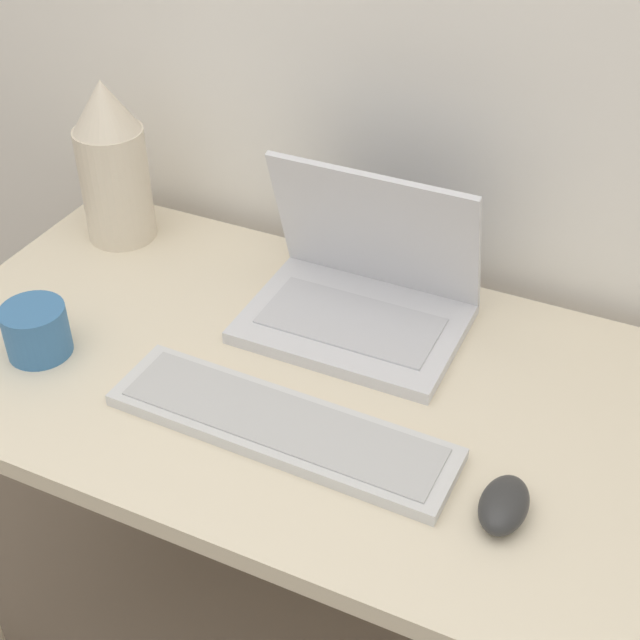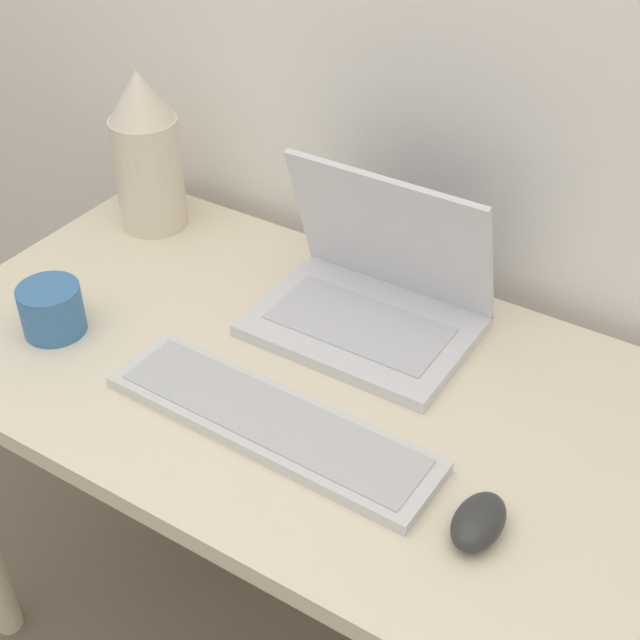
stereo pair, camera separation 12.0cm
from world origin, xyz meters
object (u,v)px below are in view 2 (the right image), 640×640
(laptop, at_px, (373,294))
(mug, at_px, (52,310))
(mouse, at_px, (479,522))
(vase, at_px, (146,152))
(keyboard, at_px, (271,422))

(laptop, height_order, mug, laptop)
(mouse, distance_m, mug, 0.70)
(vase, xyz_separation_m, mug, (0.08, -0.32, -0.10))
(keyboard, height_order, mug, mug)
(laptop, bearing_deg, vase, 174.19)
(laptop, relative_size, mug, 3.44)
(laptop, relative_size, mouse, 3.41)
(mouse, distance_m, vase, 0.86)
(keyboard, distance_m, mouse, 0.30)
(laptop, distance_m, mug, 0.48)
(laptop, bearing_deg, mouse, -43.27)
(laptop, xyz_separation_m, mouse, (0.31, -0.29, -0.03))
(laptop, height_order, vase, vase)
(mouse, bearing_deg, mug, 178.79)
(vase, bearing_deg, keyboard, -33.97)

